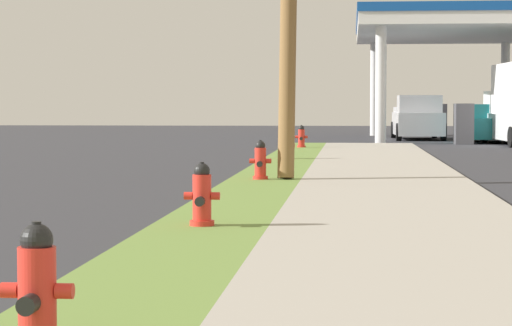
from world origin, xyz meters
The scene contains 7 objects.
fire_hydrant_nearest centered at (0.57, 5.49, 0.45)m, with size 0.42×0.38×0.74m.
fire_hydrant_second centered at (0.62, 11.94, 0.45)m, with size 0.42×0.38×0.74m.
fire_hydrant_third centered at (0.63, 19.88, 0.45)m, with size 0.42×0.37×0.74m.
fire_hydrant_fourth centered at (0.65, 27.86, 0.45)m, with size 0.42×0.37×0.74m.
fire_hydrant_fifth centered at (0.67, 35.57, 0.45)m, with size 0.42×0.38×0.74m.
car_teal_by_near_pump centered at (7.91, 44.66, 0.72)m, with size 2.12×4.58×1.57m.
truck_silver_on_apron centered at (5.29, 48.10, 0.91)m, with size 2.19×5.43×1.97m.
Camera 1 is at (2.36, -0.46, 1.53)m, focal length 75.40 mm.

